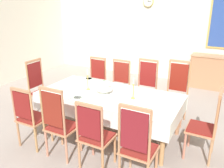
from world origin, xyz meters
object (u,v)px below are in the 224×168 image
(candlestick_east, at_px, (133,90))
(bowl_far_left, at_px, (89,79))
(spoon_primary, at_px, (73,97))
(mounted_clock, at_px, (148,2))
(chair_north_a, at_px, (95,81))
(chair_south_a, at_px, (30,116))
(chair_north_d, at_px, (176,92))
(spoon_secondary, at_px, (74,77))
(bowl_near_left, at_px, (78,98))
(dining_table, at_px, (109,98))
(candlestick_west, at_px, (88,82))
(soup_tureen, at_px, (104,87))
(chair_north_b, at_px, (119,85))
(chair_south_d, at_px, (137,145))
(chair_head_west, at_px, (40,88))
(chair_south_c, at_px, (95,134))
(bowl_near_right, at_px, (78,78))
(chair_south_b, at_px, (59,122))
(chair_north_c, at_px, (145,88))
(sideboard, at_px, (218,73))
(chair_head_east, at_px, (207,124))

(candlestick_east, bearing_deg, bowl_far_left, 157.94)
(spoon_primary, relative_size, mounted_clock, 0.58)
(chair_north_a, bearing_deg, chair_south_a, 90.00)
(chair_north_d, relative_size, spoon_secondary, 6.96)
(chair_south_a, bearing_deg, bowl_near_left, 43.68)
(dining_table, relative_size, candlestick_west, 6.35)
(chair_south_a, relative_size, soup_tureen, 3.41)
(soup_tureen, distance_m, bowl_far_left, 0.80)
(chair_north_d, relative_size, soup_tureen, 3.95)
(chair_south_a, height_order, spoon_primary, chair_south_a)
(chair_north_b, relative_size, bowl_far_left, 7.09)
(candlestick_east, bearing_deg, bowl_near_left, -150.01)
(chair_south_d, bearing_deg, soup_tureen, 136.30)
(chair_north_d, bearing_deg, soup_tureen, 43.79)
(chair_north_d, height_order, chair_head_west, chair_north_d)
(dining_table, height_order, chair_south_c, chair_south_c)
(chair_north_b, xyz_separation_m, candlestick_west, (-0.14, -0.99, 0.34))
(dining_table, height_order, bowl_near_left, bowl_near_left)
(bowl_near_left, distance_m, bowl_near_right, 1.12)
(chair_head_west, xyz_separation_m, mounted_clock, (0.99, 3.59, 1.68))
(chair_south_b, xyz_separation_m, bowl_near_right, (-0.70, 1.45, 0.18))
(spoon_primary, xyz_separation_m, mounted_clock, (-0.18, 4.02, 1.52))
(chair_north_c, distance_m, chair_north_d, 0.63)
(chair_south_d, bearing_deg, spoon_secondary, 144.29)
(chair_south_d, distance_m, bowl_far_left, 2.24)
(bowl_far_left, relative_size, sideboard, 0.11)
(chair_south_a, distance_m, candlestick_west, 1.15)
(chair_head_east, relative_size, soup_tureen, 3.64)
(dining_table, xyz_separation_m, chair_head_east, (1.63, 0.00, -0.10))
(bowl_near_left, height_order, mounted_clock, mounted_clock)
(chair_north_a, xyz_separation_m, chair_head_west, (-0.73, -0.99, 0.03))
(chair_north_a, height_order, bowl_far_left, chair_north_a)
(candlestick_west, distance_m, bowl_far_left, 0.58)
(dining_table, bearing_deg, bowl_far_left, 147.07)
(dining_table, relative_size, soup_tureen, 7.98)
(bowl_near_left, relative_size, bowl_near_right, 1.12)
(chair_north_c, relative_size, spoon_primary, 6.60)
(chair_south_b, distance_m, soup_tureen, 1.05)
(chair_north_d, distance_m, spoon_primary, 2.00)
(bowl_far_left, bearing_deg, chair_head_east, -11.49)
(chair_head_west, distance_m, chair_head_east, 3.26)
(soup_tureen, bearing_deg, chair_north_a, 128.82)
(chair_south_b, xyz_separation_m, candlestick_east, (0.75, 1.00, 0.31))
(chair_south_b, xyz_separation_m, candlestick_west, (-0.14, 1.00, 0.32))
(chair_south_a, relative_size, chair_south_d, 0.90)
(chair_south_c, xyz_separation_m, candlestick_east, (0.14, 0.99, 0.34))
(chair_south_a, height_order, bowl_near_right, chair_south_a)
(mounted_clock, bearing_deg, bowl_near_left, -85.87)
(chair_north_c, relative_size, chair_head_west, 1.01)
(soup_tureen, bearing_deg, chair_head_west, 180.00)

